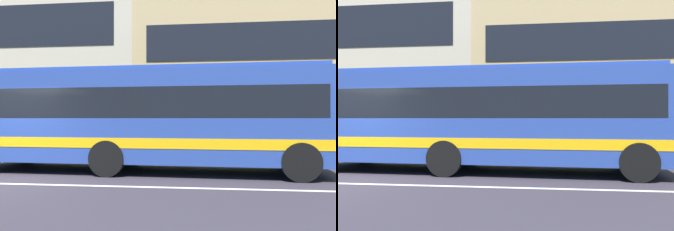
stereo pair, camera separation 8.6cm
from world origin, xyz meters
TOP-DOWN VIEW (x-y plane):
  - hedge_row_far at (3.19, 6.32)m, footprint 23.94×1.10m
  - apartment_block_right at (10.85, 14.95)m, footprint 18.97×10.09m
  - transit_bus at (3.31, 2.48)m, footprint 10.99×3.03m

SIDE VIEW (x-z plane):
  - hedge_row_far at x=3.19m, z-range 0.00..1.03m
  - transit_bus at x=3.31m, z-range 0.16..3.24m
  - apartment_block_right at x=10.85m, z-range 0.00..9.40m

